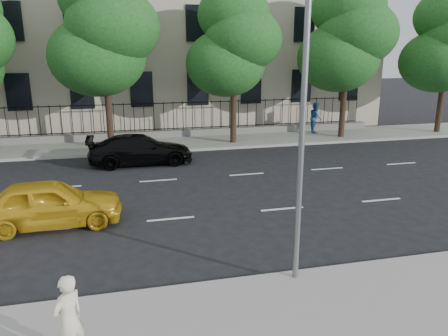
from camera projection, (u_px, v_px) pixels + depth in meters
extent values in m
plane|color=black|center=(181.00, 252.00, 12.40)|extent=(120.00, 120.00, 0.00)
cube|color=gray|center=(147.00, 145.00, 25.48)|extent=(60.00, 4.00, 0.15)
cube|color=slate|center=(145.00, 135.00, 27.00)|extent=(30.00, 0.50, 0.40)
cube|color=black|center=(145.00, 130.00, 26.92)|extent=(28.80, 0.05, 0.05)
cube|color=black|center=(143.00, 104.00, 26.48)|extent=(28.80, 0.05, 0.05)
cylinder|color=slate|center=(303.00, 115.00, 9.69)|extent=(0.14, 0.14, 8.00)
cylinder|color=#382619|center=(110.00, 119.00, 23.81)|extent=(0.36, 0.36, 3.32)
ellipsoid|color=#1D4416|center=(97.00, 57.00, 23.11)|extent=(5.13, 5.13, 4.21)
ellipsoid|color=#1D4416|center=(113.00, 27.00, 22.45)|extent=(4.86, 4.86, 4.00)
cylinder|color=#382619|center=(233.00, 116.00, 25.43)|extent=(0.36, 0.36, 3.08)
ellipsoid|color=#1D4416|center=(226.00, 64.00, 24.81)|extent=(4.56, 4.56, 3.74)
ellipsoid|color=#1D4416|center=(243.00, 39.00, 24.19)|extent=(4.32, 4.32, 3.55)
ellipsoid|color=#1D4416|center=(234.00, 15.00, 24.31)|extent=(4.08, 4.08, 3.36)
cylinder|color=#382619|center=(343.00, 111.00, 26.99)|extent=(0.36, 0.36, 3.22)
ellipsoid|color=#1D4416|center=(338.00, 58.00, 26.32)|extent=(4.94, 4.94, 4.06)
ellipsoid|color=#1D4416|center=(358.00, 33.00, 25.67)|extent=(4.68, 4.68, 3.85)
ellipsoid|color=#1D4416|center=(348.00, 8.00, 25.76)|extent=(4.42, 4.42, 3.64)
cylinder|color=#382619|center=(440.00, 109.00, 28.60)|extent=(0.36, 0.36, 3.01)
ellipsoid|color=#1D4416|center=(437.00, 62.00, 27.98)|extent=(4.75, 4.75, 3.90)
imported|color=gold|center=(50.00, 203.00, 14.00)|extent=(4.56, 1.95, 1.53)
imported|color=black|center=(140.00, 149.00, 21.42)|extent=(5.07, 2.08, 1.47)
imported|color=#F0E6CE|center=(69.00, 320.00, 7.67)|extent=(0.73, 0.73, 1.70)
imported|color=#244C82|center=(316.00, 117.00, 28.51)|extent=(0.97, 1.11, 1.95)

